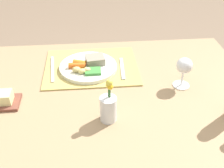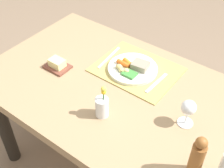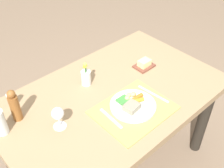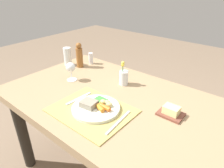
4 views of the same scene
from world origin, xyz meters
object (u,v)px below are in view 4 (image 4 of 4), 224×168
at_px(knife, 119,122).
at_px(salt_shaker, 91,58).
at_px(fork, 79,98).
at_px(butter_dish, 171,112).
at_px(flower_vase, 124,77).
at_px(pepper_mill, 79,56).
at_px(dining_table, 113,111).
at_px(wine_glass, 71,68).
at_px(dinner_plate, 96,107).
at_px(water_tumbler, 68,58).

bearing_deg(knife, salt_shaker, 138.80).
bearing_deg(fork, butter_dish, 25.90).
height_order(flower_vase, salt_shaker, flower_vase).
bearing_deg(flower_vase, butter_dish, -16.74).
bearing_deg(pepper_mill, dining_table, -21.66).
bearing_deg(dining_table, knife, -43.62).
bearing_deg(salt_shaker, wine_glass, -69.66).
height_order(fork, wine_glass, wine_glass).
relative_size(dining_table, butter_dish, 10.59).
xyz_separation_m(knife, pepper_mill, (-0.69, 0.37, 0.09)).
height_order(dinner_plate, fork, dinner_plate).
bearing_deg(salt_shaker, dining_table, -32.17).
bearing_deg(butter_dish, water_tumbler, 173.72).
bearing_deg(water_tumbler, pepper_mill, 19.21).
height_order(knife, flower_vase, flower_vase).
height_order(wine_glass, water_tumbler, water_tumbler).
relative_size(butter_dish, salt_shaker, 1.39).
height_order(dinner_plate, flower_vase, flower_vase).
height_order(dining_table, wine_glass, wine_glass).
xyz_separation_m(dinner_plate, knife, (0.16, -0.01, -0.01)).
distance_m(fork, butter_dish, 0.53).
relative_size(wine_glass, salt_shaker, 1.41).
xyz_separation_m(dinner_plate, wine_glass, (-0.39, 0.16, 0.07)).
xyz_separation_m(pepper_mill, salt_shaker, (0.02, 0.11, -0.05)).
distance_m(dining_table, wine_glass, 0.42).
relative_size(wine_glass, butter_dish, 1.01).
relative_size(dining_table, dinner_plate, 5.25).
xyz_separation_m(knife, butter_dish, (0.17, 0.23, 0.01)).
xyz_separation_m(fork, butter_dish, (0.49, 0.21, 0.01)).
height_order(fork, salt_shaker, salt_shaker).
xyz_separation_m(dining_table, salt_shaker, (-0.49, 0.31, 0.15)).
bearing_deg(dining_table, dinner_plate, -85.43).
relative_size(dining_table, flower_vase, 8.19).
bearing_deg(pepper_mill, salt_shaker, 79.25).
bearing_deg(water_tumbler, knife, -22.97).
bearing_deg(flower_vase, knife, -56.65).
bearing_deg(water_tumbler, flower_vase, 1.50).
relative_size(pepper_mill, butter_dish, 1.54).
bearing_deg(pepper_mill, fork, -43.40).
relative_size(dining_table, fork, 7.62).
distance_m(water_tumbler, butter_dish, 0.97).
height_order(flower_vase, butter_dish, flower_vase).
height_order(fork, butter_dish, butter_dish).
distance_m(knife, salt_shaker, 0.82).
relative_size(knife, flower_vase, 1.30).
bearing_deg(fork, salt_shaker, 130.63).
distance_m(flower_vase, butter_dish, 0.42).
height_order(butter_dish, salt_shaker, salt_shaker).
height_order(flower_vase, water_tumbler, flower_vase).
height_order(dining_table, butter_dish, butter_dish).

